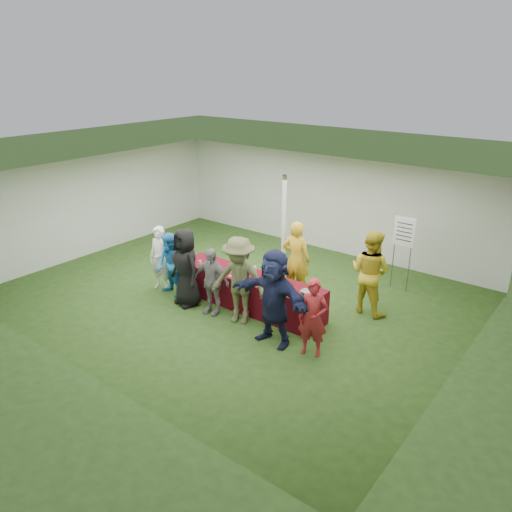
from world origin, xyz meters
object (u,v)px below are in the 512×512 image
Objects in this scene: staff_back at (370,272)px; customer_0 at (160,259)px; staff_pourer at (296,260)px; customer_4 at (239,281)px; customer_1 at (170,265)px; customer_5 at (274,298)px; serving_table at (249,291)px; dump_bucket at (307,295)px; customer_6 at (313,318)px; customer_2 at (186,267)px; wine_list_sign at (404,237)px; customer_3 at (211,281)px.

customer_0 is (-4.41, -1.94, -0.15)m from staff_back.
staff_pourer is 0.97× the size of customer_4.
customer_5 reaches higher than customer_1.
customer_5 is at bearing 101.31° from staff_pourer.
dump_bucket is at bearing -7.75° from serving_table.
customer_4 is at bearing -67.56° from serving_table.
customer_0 is 1.04× the size of customer_6.
serving_table is 2.30m from customer_6.
customer_2 is at bearing -19.31° from customer_0.
customer_2 is (-3.44, -3.63, -0.43)m from wine_list_sign.
wine_list_sign is 1.16× the size of customer_0.
staff_pourer reaches higher than customer_3.
customer_1 is at bearing -138.81° from wine_list_sign.
customer_2 reaches higher than customer_3.
customer_6 is at bearing -20.56° from serving_table.
customer_4 is (-1.34, -0.44, 0.09)m from dump_bucket.
staff_back is 1.00× the size of customer_4.
wine_list_sign is at bearing 45.33° from customer_4.
customer_5 is 0.84m from customer_6.
serving_table is at bearing 140.41° from customer_6.
customer_2 is (1.05, -0.19, 0.11)m from customer_0.
customer_4 is at bearing 156.88° from customer_6.
staff_back is 1.24× the size of customer_6.
customer_0 is at bearing 178.19° from customer_5.
staff_pourer is at bearing 66.58° from customer_4.
dump_bucket is 3.86m from customer_0.
customer_4 reaches higher than customer_0.
staff_back reaches higher than serving_table.
customer_6 is (0.51, -0.58, -0.09)m from dump_bucket.
customer_1 is (-4.04, -3.54, -0.56)m from wine_list_sign.
customer_4 is (0.27, -0.66, 0.56)m from serving_table.
wine_list_sign is at bearing 45.12° from customer_3.
serving_table is 1.93× the size of customer_4.
customer_0 is at bearing 178.71° from customer_1.
customer_5 reaches higher than dump_bucket.
wine_list_sign is at bearing 59.40° from customer_2.
serving_table is 3.79m from wine_list_sign.
serving_table is at bearing 31.18° from customer_1.
customer_1 is (-2.29, -1.72, -0.15)m from staff_pourer.
customer_1 is at bearing 26.26° from staff_pourer.
customer_1 is 3.10m from customer_5.
wine_list_sign is 5.69m from customer_0.
customer_4 reaches higher than serving_table.
customer_1 is at bearing 164.31° from customer_4.
customer_5 is (1.77, -0.18, 0.21)m from customer_3.
customer_2 reaches higher than customer_1.
customer_3 is (-2.64, -2.10, -0.19)m from staff_back.
staff_back is at bearing 70.44° from dump_bucket.
wine_list_sign is 0.96× the size of customer_4.
customer_6 is at bearing 8.83° from customer_1.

